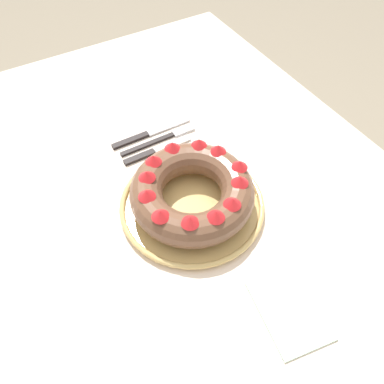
{
  "coord_description": "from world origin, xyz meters",
  "views": [
    {
      "loc": [
        0.4,
        -0.2,
        1.42
      ],
      "look_at": [
        -0.01,
        0.04,
        0.81
      ],
      "focal_mm": 35.0,
      "sensor_mm": 36.0,
      "label": 1
    }
  ],
  "objects": [
    {
      "name": "ground_plane",
      "position": [
        0.0,
        0.0,
        0.0
      ],
      "size": [
        8.0,
        8.0,
        0.0
      ],
      "primitive_type": "plane",
      "color": "gray"
    },
    {
      "name": "dining_table",
      "position": [
        0.0,
        0.0,
        0.67
      ],
      "size": [
        1.48,
        1.06,
        0.76
      ],
      "color": "beige",
      "rests_on": "ground_plane"
    },
    {
      "name": "serving_dish",
      "position": [
        -0.01,
        0.04,
        0.77
      ],
      "size": [
        0.31,
        0.31,
        0.02
      ],
      "color": "tan",
      "rests_on": "dining_table"
    },
    {
      "name": "bundt_cake",
      "position": [
        -0.01,
        0.04,
        0.81
      ],
      "size": [
        0.26,
        0.26,
        0.09
      ],
      "color": "brown",
      "rests_on": "serving_dish"
    },
    {
      "name": "fork",
      "position": [
        -0.23,
        0.08,
        0.76
      ],
      "size": [
        0.02,
        0.2,
        0.01
      ],
      "rotation": [
        0.0,
        0.0,
        -0.05
      ],
      "color": "black",
      "rests_on": "dining_table"
    },
    {
      "name": "serving_knife",
      "position": [
        -0.27,
        0.05,
        0.76
      ],
      "size": [
        0.02,
        0.22,
        0.01
      ],
      "rotation": [
        0.0,
        0.0,
        -0.07
      ],
      "color": "black",
      "rests_on": "dining_table"
    },
    {
      "name": "cake_knife",
      "position": [
        -0.2,
        0.04,
        0.76
      ],
      "size": [
        0.02,
        0.18,
        0.01
      ],
      "rotation": [
        0.0,
        0.0,
        0.01
      ],
      "color": "black",
      "rests_on": "dining_table"
    },
    {
      "name": "napkin",
      "position": [
        0.27,
        0.07,
        0.76
      ],
      "size": [
        0.16,
        0.13,
        0.0
      ],
      "primitive_type": "cube",
      "rotation": [
        0.0,
        0.0,
        -0.16
      ],
      "color": "#B2D1B7",
      "rests_on": "dining_table"
    }
  ]
}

